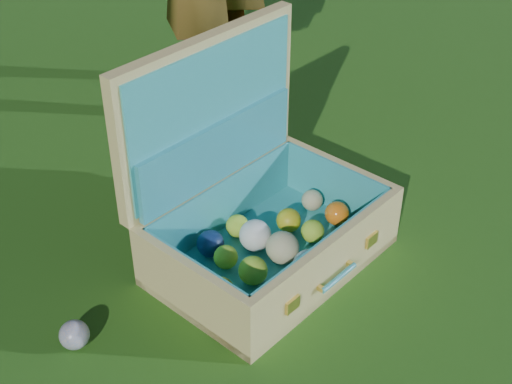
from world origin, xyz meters
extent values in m
plane|color=#215114|center=(0.00, 0.00, 0.00)|extent=(60.00, 60.00, 0.00)
sphere|color=#456DB5|center=(-0.51, 0.04, 0.04)|extent=(0.07, 0.07, 0.07)
cube|color=#D9C275|center=(0.06, 0.06, 0.01)|extent=(0.72, 0.59, 0.02)
cube|color=#D9C275|center=(0.12, -0.13, 0.09)|extent=(0.60, 0.21, 0.19)
cube|color=#D9C275|center=(0.00, 0.25, 0.09)|extent=(0.60, 0.21, 0.19)
cube|color=#D9C275|center=(-0.23, -0.03, 0.09)|extent=(0.13, 0.36, 0.19)
cube|color=#D9C275|center=(0.34, 0.15, 0.09)|extent=(0.13, 0.36, 0.19)
cube|color=teal|center=(0.06, 0.06, 0.03)|extent=(0.66, 0.53, 0.01)
cube|color=teal|center=(0.11, -0.11, 0.11)|extent=(0.55, 0.18, 0.16)
cube|color=teal|center=(0.00, 0.24, 0.11)|extent=(0.55, 0.18, 0.16)
cube|color=teal|center=(-0.22, -0.02, 0.11)|extent=(0.12, 0.36, 0.16)
cube|color=teal|center=(0.33, 0.15, 0.11)|extent=(0.12, 0.36, 0.16)
cube|color=#D9C275|center=(-0.01, 0.28, 0.40)|extent=(0.61, 0.22, 0.42)
cube|color=teal|center=(0.00, 0.26, 0.40)|extent=(0.55, 0.18, 0.37)
cube|color=teal|center=(0.00, 0.25, 0.28)|extent=(0.54, 0.19, 0.18)
cube|color=#F2C659|center=(-0.04, -0.19, 0.09)|extent=(0.05, 0.02, 0.04)
cube|color=#F2C659|center=(0.28, -0.09, 0.09)|extent=(0.05, 0.02, 0.04)
cylinder|color=teal|center=(0.13, -0.15, 0.08)|extent=(0.13, 0.05, 0.01)
cube|color=#F2C659|center=(0.06, -0.17, 0.08)|extent=(0.02, 0.02, 0.01)
cube|color=#F2C659|center=(0.18, -0.13, 0.08)|extent=(0.02, 0.02, 0.01)
sphere|color=orange|center=(-0.14, -0.13, 0.06)|extent=(0.06, 0.06, 0.06)
sphere|color=silver|center=(0.00, -0.11, 0.06)|extent=(0.06, 0.06, 0.06)
sphere|color=silver|center=(0.09, -0.07, 0.07)|extent=(0.09, 0.09, 0.09)
sphere|color=red|center=(0.21, -0.02, 0.05)|extent=(0.05, 0.05, 0.05)
sphere|color=#BBE337|center=(0.31, 0.00, 0.06)|extent=(0.07, 0.07, 0.07)
sphere|color=gold|center=(-0.16, -0.04, 0.07)|extent=(0.08, 0.08, 0.08)
sphere|color=#BBE337|center=(-0.04, -0.01, 0.07)|extent=(0.08, 0.08, 0.08)
sphere|color=beige|center=(0.07, 0.02, 0.07)|extent=(0.09, 0.09, 0.09)
sphere|color=#BBE337|center=(0.19, 0.05, 0.06)|extent=(0.07, 0.07, 0.07)
sphere|color=orange|center=(0.29, 0.08, 0.06)|extent=(0.07, 0.07, 0.07)
sphere|color=#BBE337|center=(-0.19, 0.03, 0.06)|extent=(0.07, 0.07, 0.07)
sphere|color=#BBE337|center=(-0.08, 0.08, 0.06)|extent=(0.07, 0.07, 0.07)
sphere|color=silver|center=(0.03, 0.11, 0.07)|extent=(0.09, 0.09, 0.09)
sphere|color=gold|center=(0.16, 0.13, 0.06)|extent=(0.07, 0.07, 0.07)
sphere|color=beige|center=(0.27, 0.18, 0.06)|extent=(0.06, 0.06, 0.06)
sphere|color=orange|center=(-0.22, 0.11, 0.06)|extent=(0.06, 0.06, 0.06)
sphere|color=#0E2148|center=(-0.09, 0.14, 0.07)|extent=(0.08, 0.08, 0.08)
sphere|color=#BBE337|center=(0.02, 0.18, 0.06)|extent=(0.07, 0.07, 0.07)
camera|label=1|loc=(-0.74, -1.22, 1.30)|focal=50.00mm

